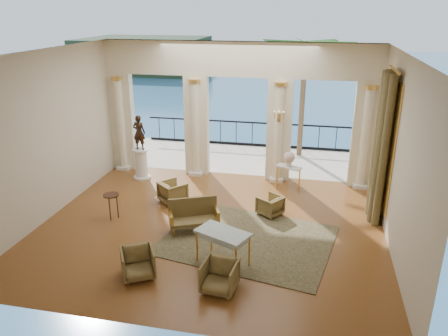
% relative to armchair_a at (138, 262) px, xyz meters
% --- Properties ---
extents(floor, '(9.00, 9.00, 0.00)m').
position_rel_armchair_a_xyz_m(floor, '(0.99, 2.52, -0.35)').
color(floor, '#502D09').
rests_on(floor, ground).
extents(room_walls, '(9.00, 9.00, 9.00)m').
position_rel_armchair_a_xyz_m(room_walls, '(0.99, 1.40, 2.53)').
color(room_walls, beige).
rests_on(room_walls, ground).
extents(arcade, '(9.00, 0.56, 4.50)m').
position_rel_armchair_a_xyz_m(arcade, '(0.99, 6.34, 2.23)').
color(arcade, '#F6EECB').
rests_on(arcade, ground).
extents(terrace, '(10.00, 3.60, 0.10)m').
position_rel_armchair_a_xyz_m(terrace, '(0.99, 8.32, -0.40)').
color(terrace, beige).
rests_on(terrace, ground).
extents(balustrade, '(9.00, 0.06, 1.03)m').
position_rel_armchair_a_xyz_m(balustrade, '(0.99, 9.92, 0.06)').
color(balustrade, black).
rests_on(balustrade, terrace).
extents(palm_tree, '(2.00, 2.00, 4.50)m').
position_rel_armchair_a_xyz_m(palm_tree, '(2.99, 9.12, 3.74)').
color(palm_tree, '#4C3823').
rests_on(palm_tree, terrace).
extents(headland, '(22.00, 18.00, 6.00)m').
position_rel_armchair_a_xyz_m(headland, '(-29.01, 72.52, -3.35)').
color(headland, black).
rests_on(headland, sea).
extents(sea, '(160.00, 160.00, 0.00)m').
position_rel_armchair_a_xyz_m(sea, '(0.99, 62.52, -6.35)').
color(sea, '#235988').
rests_on(sea, ground).
extents(curtain, '(0.33, 1.40, 4.09)m').
position_rel_armchair_a_xyz_m(curtain, '(5.27, 4.02, 1.67)').
color(curtain, brown).
rests_on(curtain, ground).
extents(window_frame, '(0.04, 1.60, 3.40)m').
position_rel_armchair_a_xyz_m(window_frame, '(5.46, 4.02, 1.75)').
color(window_frame, gold).
rests_on(window_frame, room_walls).
extents(wall_sconce, '(0.30, 0.11, 0.33)m').
position_rel_armchair_a_xyz_m(wall_sconce, '(2.39, 6.03, 1.87)').
color(wall_sconce, gold).
rests_on(wall_sconce, arcade).
extents(rug, '(4.57, 3.85, 0.02)m').
position_rel_armchair_a_xyz_m(rug, '(2.07, 2.03, -0.34)').
color(rug, '#2A3118').
rests_on(rug, ground).
extents(armchair_a, '(0.91, 0.90, 0.71)m').
position_rel_armchair_a_xyz_m(armchair_a, '(0.00, 0.00, 0.00)').
color(armchair_a, '#4A3C1C').
rests_on(armchair_a, ground).
extents(armchair_b, '(0.75, 0.71, 0.71)m').
position_rel_armchair_a_xyz_m(armchair_b, '(1.83, -0.11, 0.00)').
color(armchair_b, '#4A3C1C').
rests_on(armchair_b, ground).
extents(armchair_c, '(0.80, 0.81, 0.62)m').
position_rel_armchair_a_xyz_m(armchair_c, '(2.45, 3.59, -0.05)').
color(armchair_c, '#4A3C1C').
rests_on(armchair_c, ground).
extents(armchair_d, '(0.94, 0.94, 0.71)m').
position_rel_armchair_a_xyz_m(armchair_d, '(-0.48, 3.83, 0.00)').
color(armchair_d, '#4A3C1C').
rests_on(armchair_d, ground).
extents(settee, '(1.39, 1.02, 0.85)m').
position_rel_armchair_a_xyz_m(settee, '(0.60, 2.30, 0.07)').
color(settee, '#4A3C1C').
rests_on(settee, ground).
extents(game_table, '(1.34, 1.07, 0.81)m').
position_rel_armchair_a_xyz_m(game_table, '(1.69, 0.87, 0.37)').
color(game_table, '#9CBAC9').
rests_on(game_table, ground).
extents(pedestal, '(0.57, 0.57, 1.04)m').
position_rel_armchair_a_xyz_m(pedestal, '(-2.13, 5.46, 0.15)').
color(pedestal, silver).
rests_on(pedestal, ground).
extents(statue, '(0.43, 0.29, 1.16)m').
position_rel_armchair_a_xyz_m(statue, '(-2.13, 5.46, 1.27)').
color(statue, black).
rests_on(statue, pedestal).
extents(console_table, '(0.87, 0.62, 0.77)m').
position_rel_armchair_a_xyz_m(console_table, '(2.80, 5.57, 0.28)').
color(console_table, silver).
rests_on(console_table, ground).
extents(urn, '(0.36, 0.36, 0.48)m').
position_rel_armchair_a_xyz_m(urn, '(2.80, 5.57, 0.69)').
color(urn, silver).
rests_on(urn, console_table).
extents(side_table, '(0.44, 0.44, 0.71)m').
position_rel_armchair_a_xyz_m(side_table, '(-1.77, 2.46, 0.26)').
color(side_table, black).
rests_on(side_table, ground).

